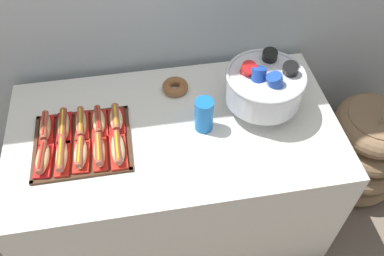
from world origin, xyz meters
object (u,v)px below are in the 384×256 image
at_px(hot_dog_4, 118,149).
at_px(hot_dog_9, 116,120).
at_px(hot_dog_7, 81,124).
at_px(cup_stack, 204,115).
at_px(hot_dog_8, 99,122).
at_px(hot_dog_3, 99,151).
at_px(hot_dog_2, 81,154).
at_px(hot_dog_5, 46,128).
at_px(hot_dog_1, 62,156).
at_px(punch_bowl, 265,85).
at_px(hot_dog_6, 64,126).
at_px(floor_vase, 363,150).
at_px(hot_dog_0, 43,159).
at_px(buffet_table, 176,175).
at_px(serving_tray, 83,143).
at_px(donut, 175,87).

xyz_separation_m(hot_dog_4, hot_dog_9, (0.00, 0.16, 0.00)).
height_order(hot_dog_7, cup_stack, cup_stack).
bearing_deg(hot_dog_8, hot_dog_3, -90.24).
height_order(hot_dog_2, hot_dog_5, hot_dog_5).
relative_size(hot_dog_1, hot_dog_8, 1.11).
bearing_deg(hot_dog_8, hot_dog_2, -114.68).
xyz_separation_m(hot_dog_7, punch_bowl, (0.80, -0.01, 0.11)).
xyz_separation_m(hot_dog_2, hot_dog_6, (-0.07, 0.17, -0.00)).
relative_size(floor_vase, hot_dog_5, 6.24).
distance_m(hot_dog_2, hot_dog_4, 0.15).
xyz_separation_m(hot_dog_2, punch_bowl, (0.80, 0.16, 0.11)).
bearing_deg(hot_dog_1, cup_stack, 8.26).
bearing_deg(hot_dog_0, hot_dog_3, -0.24).
xyz_separation_m(buffet_table, hot_dog_2, (-0.39, -0.11, 0.41)).
height_order(hot_dog_1, hot_dog_8, hot_dog_1).
xyz_separation_m(hot_dog_2, hot_dog_7, (0.00, 0.16, 0.00)).
bearing_deg(hot_dog_6, hot_dog_9, -0.24).
bearing_deg(hot_dog_7, punch_bowl, -0.59).
xyz_separation_m(hot_dog_5, hot_dog_7, (0.15, -0.00, -0.00)).
relative_size(hot_dog_6, cup_stack, 1.14).
bearing_deg(hot_dog_0, punch_bowl, 9.31).
height_order(hot_dog_0, hot_dog_2, hot_dog_2).
bearing_deg(buffet_table, hot_dog_0, -169.07).
distance_m(serving_tray, hot_dog_9, 0.17).
height_order(hot_dog_4, cup_stack, cup_stack).
bearing_deg(floor_vase, hot_dog_7, -179.01).
bearing_deg(hot_dog_2, hot_dog_1, 179.76).
relative_size(serving_tray, punch_bowl, 1.18).
relative_size(serving_tray, hot_dog_9, 2.67).
bearing_deg(hot_dog_7, cup_stack, -8.45).
bearing_deg(buffet_table, hot_dog_8, 169.55).
distance_m(serving_tray, hot_dog_0, 0.17).
bearing_deg(hot_dog_1, hot_dog_7, 65.32).
bearing_deg(cup_stack, hot_dog_0, -172.68).
bearing_deg(hot_dog_9, hot_dog_3, -114.68).
distance_m(hot_dog_2, donut, 0.55).
bearing_deg(hot_dog_1, hot_dog_2, -0.24).
relative_size(buffet_table, hot_dog_1, 8.18).
xyz_separation_m(floor_vase, hot_dog_6, (-1.57, -0.03, 0.54)).
distance_m(hot_dog_0, cup_stack, 0.68).
bearing_deg(hot_dog_6, hot_dog_5, 179.76).
distance_m(hot_dog_4, hot_dog_8, 0.18).
bearing_deg(hot_dog_7, hot_dog_0, -132.51).
height_order(floor_vase, hot_dog_3, floor_vase).
height_order(hot_dog_1, hot_dog_4, hot_dog_1).
distance_m(serving_tray, hot_dog_8, 0.12).
height_order(hot_dog_7, hot_dog_8, same).
relative_size(hot_dog_2, donut, 1.38).
bearing_deg(hot_dog_1, hot_dog_0, 179.76).
relative_size(hot_dog_0, hot_dog_5, 0.99).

